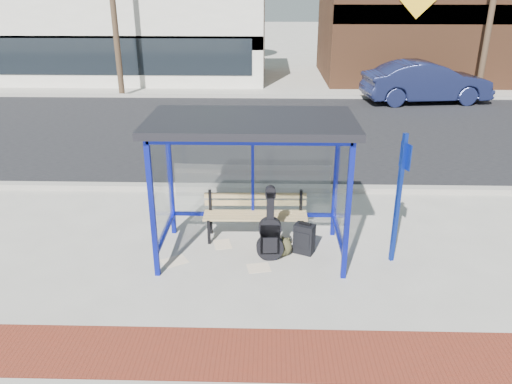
{
  "coord_description": "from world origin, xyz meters",
  "views": [
    {
      "loc": [
        0.29,
        -7.68,
        4.35
      ],
      "look_at": [
        0.07,
        0.2,
        1.08
      ],
      "focal_mm": 35.0,
      "sensor_mm": 36.0,
      "label": 1
    }
  ],
  "objects_px": {
    "bench": "(255,212)",
    "guitar_bag": "(270,235)",
    "suitcase": "(304,239)",
    "backpack": "(284,247)",
    "parked_car": "(426,82)"
  },
  "relations": [
    {
      "from": "bench",
      "to": "guitar_bag",
      "type": "relative_size",
      "value": 1.49
    },
    {
      "from": "bench",
      "to": "suitcase",
      "type": "distance_m",
      "value": 1.07
    },
    {
      "from": "bench",
      "to": "backpack",
      "type": "distance_m",
      "value": 0.92
    },
    {
      "from": "guitar_bag",
      "to": "suitcase",
      "type": "relative_size",
      "value": 2.13
    },
    {
      "from": "suitcase",
      "to": "backpack",
      "type": "bearing_deg",
      "value": -140.38
    },
    {
      "from": "bench",
      "to": "backpack",
      "type": "height_order",
      "value": "bench"
    },
    {
      "from": "bench",
      "to": "backpack",
      "type": "xyz_separation_m",
      "value": [
        0.51,
        -0.68,
        -0.35
      ]
    },
    {
      "from": "parked_car",
      "to": "guitar_bag",
      "type": "bearing_deg",
      "value": 146.66
    },
    {
      "from": "backpack",
      "to": "parked_car",
      "type": "bearing_deg",
      "value": 86.62
    },
    {
      "from": "bench",
      "to": "guitar_bag",
      "type": "height_order",
      "value": "guitar_bag"
    },
    {
      "from": "guitar_bag",
      "to": "suitcase",
      "type": "height_order",
      "value": "guitar_bag"
    },
    {
      "from": "suitcase",
      "to": "backpack",
      "type": "distance_m",
      "value": 0.39
    },
    {
      "from": "bench",
      "to": "suitcase",
      "type": "bearing_deg",
      "value": -35.18
    },
    {
      "from": "parked_car",
      "to": "bench",
      "type": "bearing_deg",
      "value": 144.09
    },
    {
      "from": "bench",
      "to": "guitar_bag",
      "type": "bearing_deg",
      "value": -72.94
    }
  ]
}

